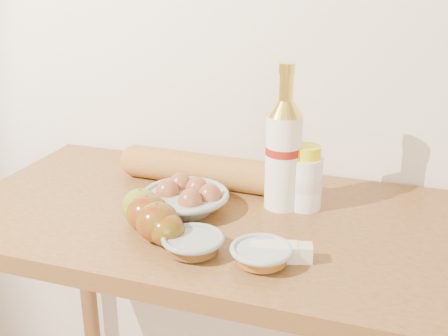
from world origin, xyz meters
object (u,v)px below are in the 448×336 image
(cream_bottle, at_px, (306,180))
(egg_bowl, at_px, (186,198))
(table, at_px, (228,265))
(bourbon_bottle, at_px, (283,151))
(baguette, at_px, (209,171))

(cream_bottle, xyz_separation_m, egg_bowl, (-0.24, -0.10, -0.04))
(egg_bowl, bearing_deg, table, 3.51)
(table, xyz_separation_m, egg_bowl, (-0.10, -0.01, 0.15))
(bourbon_bottle, distance_m, egg_bowl, 0.23)
(table, relative_size, baguette, 2.52)
(table, height_order, egg_bowl, egg_bowl)
(bourbon_bottle, distance_m, baguette, 0.22)
(bourbon_bottle, bearing_deg, egg_bowl, -142.78)
(table, height_order, baguette, baguette)
(cream_bottle, relative_size, baguette, 0.30)
(bourbon_bottle, xyz_separation_m, baguette, (-0.19, 0.06, -0.09))
(table, distance_m, cream_bottle, 0.26)
(egg_bowl, bearing_deg, baguette, 90.85)
(baguette, bearing_deg, egg_bowl, -87.77)
(egg_bowl, bearing_deg, bourbon_bottle, 24.60)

